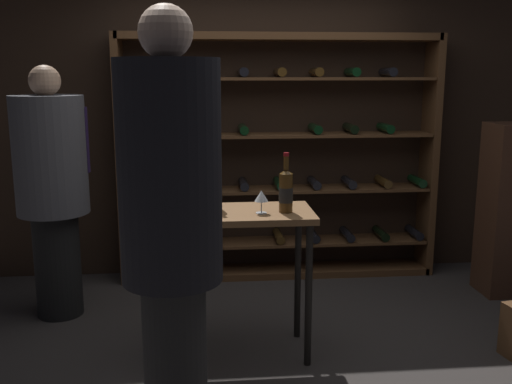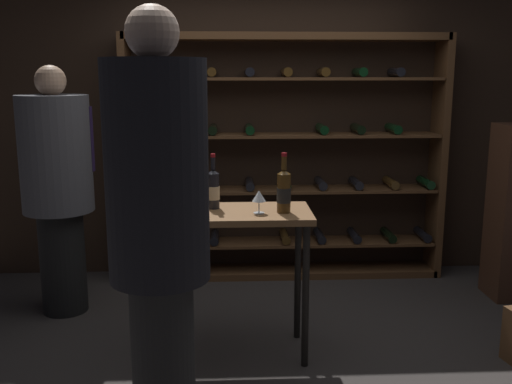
# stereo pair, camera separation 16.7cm
# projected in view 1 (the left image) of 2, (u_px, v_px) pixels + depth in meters

# --- Properties ---
(ground_plane) EXTENTS (9.21, 9.21, 0.00)m
(ground_plane) POSITION_uv_depth(u_px,v_px,m) (279.00, 345.00, 3.91)
(ground_plane) COLOR #383330
(back_wall) EXTENTS (5.19, 0.10, 2.94)m
(back_wall) POSITION_uv_depth(u_px,v_px,m) (256.00, 109.00, 5.18)
(back_wall) COLOR #332319
(back_wall) RESTS_ON ground
(wine_rack) EXTENTS (2.76, 0.32, 2.11)m
(wine_rack) POSITION_uv_depth(u_px,v_px,m) (280.00, 159.00, 5.08)
(wine_rack) COLOR brown
(wine_rack) RESTS_ON ground
(tasting_table) EXTENTS (0.93, 0.50, 0.95)m
(tasting_table) POSITION_uv_depth(u_px,v_px,m) (238.00, 234.00, 3.65)
(tasting_table) COLOR brown
(tasting_table) RESTS_ON ground
(person_host_in_suit) EXTENTS (0.52, 0.51, 1.84)m
(person_host_in_suit) POSITION_uv_depth(u_px,v_px,m) (52.00, 183.00, 4.22)
(person_host_in_suit) COLOR black
(person_host_in_suit) RESTS_ON ground
(person_guest_blue_shirt) EXTENTS (0.45, 0.45, 2.07)m
(person_guest_blue_shirt) POSITION_uv_depth(u_px,v_px,m) (171.00, 223.00, 2.55)
(person_guest_blue_shirt) COLOR #282828
(person_guest_blue_shirt) RESTS_ON ground
(display_cabinet) EXTENTS (0.44, 0.36, 1.40)m
(display_cabinet) POSITION_uv_depth(u_px,v_px,m) (512.00, 210.00, 4.73)
(display_cabinet) COLOR #4C2D1E
(display_cabinet) RESTS_ON ground
(wine_bottle_amber_reserve) EXTENTS (0.09, 0.09, 0.37)m
(wine_bottle_amber_reserve) POSITION_uv_depth(u_px,v_px,m) (286.00, 191.00, 3.57)
(wine_bottle_amber_reserve) COLOR #4C3314
(wine_bottle_amber_reserve) RESTS_ON tasting_table
(wine_bottle_gold_foil) EXTENTS (0.08, 0.08, 0.38)m
(wine_bottle_gold_foil) POSITION_uv_depth(u_px,v_px,m) (180.00, 188.00, 3.60)
(wine_bottle_gold_foil) COLOR black
(wine_bottle_gold_foil) RESTS_ON tasting_table
(wine_bottle_green_slim) EXTENTS (0.08, 0.08, 0.35)m
(wine_bottle_green_slim) POSITION_uv_depth(u_px,v_px,m) (215.00, 189.00, 3.66)
(wine_bottle_green_slim) COLOR black
(wine_bottle_green_slim) RESTS_ON tasting_table
(wine_glass_stemmed_left) EXTENTS (0.08, 0.08, 0.14)m
(wine_glass_stemmed_left) POSITION_uv_depth(u_px,v_px,m) (261.00, 197.00, 3.54)
(wine_glass_stemmed_left) COLOR silver
(wine_glass_stemmed_left) RESTS_ON tasting_table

